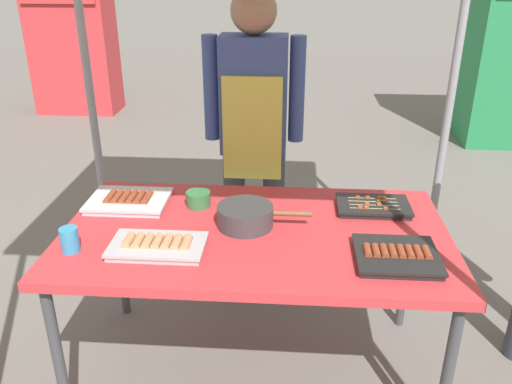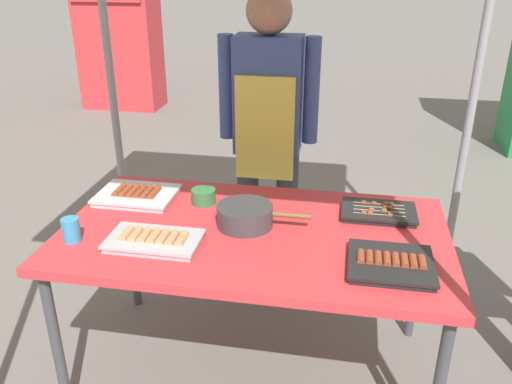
{
  "view_description": "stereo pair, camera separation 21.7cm",
  "coord_description": "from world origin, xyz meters",
  "views": [
    {
      "loc": [
        0.14,
        -1.92,
        1.79
      ],
      "look_at": [
        0.0,
        0.05,
        0.9
      ],
      "focal_mm": 36.83,
      "sensor_mm": 36.0,
      "label": 1
    },
    {
      "loc": [
        0.36,
        -1.89,
        1.79
      ],
      "look_at": [
        0.0,
        0.05,
        0.9
      ],
      "focal_mm": 36.83,
      "sensor_mm": 36.0,
      "label": 2
    }
  ],
  "objects": [
    {
      "name": "drink_cup_near_edge",
      "position": [
        -0.7,
        -0.22,
        0.8
      ],
      "size": [
        0.07,
        0.07,
        0.1
      ],
      "primitive_type": "cylinder",
      "color": "#338CBF",
      "rests_on": "stall_table"
    },
    {
      "name": "ground_plane",
      "position": [
        0.0,
        0.0,
        0.0
      ],
      "size": [
        18.0,
        18.0,
        0.0
      ],
      "primitive_type": "plane",
      "color": "#66605B"
    },
    {
      "name": "neighbor_stall_left",
      "position": [
        -2.51,
        4.37,
        0.93
      ],
      "size": [
        0.96,
        0.54,
        1.84
      ],
      "color": "#C63338",
      "rests_on": "ground"
    },
    {
      "name": "tray_spring_rolls",
      "position": [
        -0.59,
        0.2,
        0.77
      ],
      "size": [
        0.36,
        0.27,
        0.05
      ],
      "color": "silver",
      "rests_on": "stall_table"
    },
    {
      "name": "tray_grilled_sausages",
      "position": [
        -0.36,
        -0.19,
        0.77
      ],
      "size": [
        0.37,
        0.21,
        0.05
      ],
      "color": "#ADADB2",
      "rests_on": "stall_table"
    },
    {
      "name": "cooking_wok",
      "position": [
        -0.04,
        0.03,
        0.8
      ],
      "size": [
        0.4,
        0.24,
        0.09
      ],
      "color": "#38383A",
      "rests_on": "stall_table"
    },
    {
      "name": "tray_meat_skewers",
      "position": [
        0.51,
        0.23,
        0.77
      ],
      "size": [
        0.32,
        0.21,
        0.04
      ],
      "color": "black",
      "rests_on": "stall_table"
    },
    {
      "name": "stall_table",
      "position": [
        0.0,
        0.0,
        0.7
      ],
      "size": [
        1.6,
        0.9,
        0.75
      ],
      "color": "#C63338",
      "rests_on": "ground"
    },
    {
      "name": "tray_pork_links",
      "position": [
        0.55,
        -0.2,
        0.77
      ],
      "size": [
        0.31,
        0.28,
        0.05
      ],
      "color": "black",
      "rests_on": "stall_table"
    },
    {
      "name": "condiment_bowl",
      "position": [
        -0.27,
        0.21,
        0.78
      ],
      "size": [
        0.11,
        0.11,
        0.07
      ],
      "primitive_type": "cylinder",
      "color": "#33723F",
      "rests_on": "stall_table"
    },
    {
      "name": "vendor_woman",
      "position": [
        -0.06,
        0.72,
        0.99
      ],
      "size": [
        0.52,
        0.23,
        1.66
      ],
      "rotation": [
        0.0,
        0.0,
        3.14
      ],
      "color": "#333842",
      "rests_on": "ground"
    }
  ]
}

